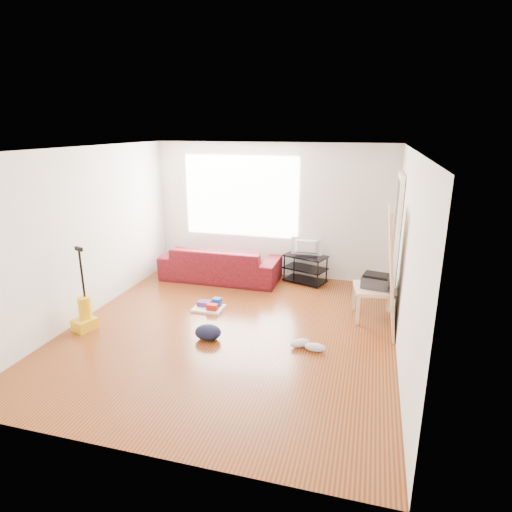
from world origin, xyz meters
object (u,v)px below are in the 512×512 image
(bucket, at_px, (211,282))
(backpack, at_px, (208,339))
(side_table, at_px, (375,292))
(cleaning_tray, at_px, (210,306))
(vacuum, at_px, (85,314))
(sofa, at_px, (221,279))
(tv_stand, at_px, (305,268))

(bucket, xyz_separation_m, backpack, (0.76, -2.10, 0.00))
(side_table, xyz_separation_m, bucket, (-2.91, 0.80, -0.41))
(cleaning_tray, distance_m, backpack, 1.00)
(backpack, height_order, vacuum, vacuum)
(sofa, distance_m, bucket, 0.23)
(sofa, bearing_deg, bucket, 59.67)
(side_table, bearing_deg, backpack, -148.94)
(bucket, bearing_deg, sofa, 59.67)
(sofa, distance_m, tv_stand, 1.60)
(cleaning_tray, height_order, vacuum, vacuum)
(vacuum, bearing_deg, tv_stand, 65.01)
(bucket, relative_size, cleaning_tray, 0.63)
(bucket, distance_m, cleaning_tray, 1.24)
(side_table, bearing_deg, bucket, 164.66)
(sofa, height_order, vacuum, vacuum)
(side_table, xyz_separation_m, backpack, (-2.16, -1.30, -0.41))
(tv_stand, bearing_deg, cleaning_tray, -108.03)
(cleaning_tray, xyz_separation_m, vacuum, (-1.45, -1.10, 0.17))
(sofa, relative_size, tv_stand, 2.59)
(sofa, relative_size, bucket, 7.48)
(cleaning_tray, bearing_deg, bucket, 109.76)
(side_table, height_order, backpack, side_table)
(cleaning_tray, bearing_deg, backpack, -69.98)
(bucket, relative_size, backpack, 0.80)
(side_table, bearing_deg, tv_stand, 134.40)
(backpack, bearing_deg, tv_stand, 68.81)
(tv_stand, bearing_deg, vacuum, -115.15)
(bucket, xyz_separation_m, vacuum, (-1.04, -2.27, 0.22))
(vacuum, bearing_deg, cleaning_tray, 56.98)
(side_table, relative_size, vacuum, 0.56)
(side_table, height_order, vacuum, vacuum)
(bucket, height_order, vacuum, vacuum)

